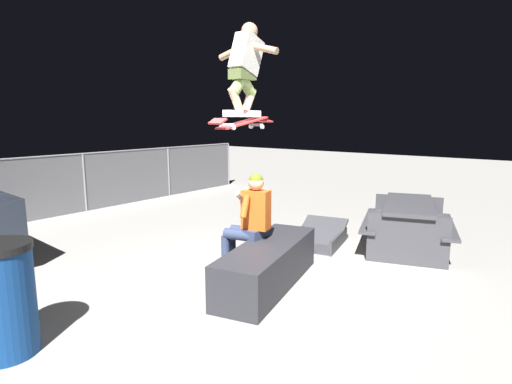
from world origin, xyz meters
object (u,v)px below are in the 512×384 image
(person_sitting_on_ledge, at_px, (248,219))
(ledge_box_main, at_px, (268,265))
(trash_bin, at_px, (2,299))
(picnic_table_back, at_px, (408,218))
(skateboard, at_px, (243,123))
(kicker_ramp, at_px, (319,239))
(skater_airborne, at_px, (245,65))

(person_sitting_on_ledge, bearing_deg, ledge_box_main, -105.46)
(trash_bin, bearing_deg, picnic_table_back, -19.27)
(skateboard, height_order, kicker_ramp, skateboard)
(person_sitting_on_ledge, xyz_separation_m, kicker_ramp, (1.81, -0.04, -0.69))
(skateboard, distance_m, skater_airborne, 0.69)
(kicker_ramp, height_order, trash_bin, trash_bin)
(skater_airborne, xyz_separation_m, picnic_table_back, (2.43, -1.30, -2.17))
(skater_airborne, distance_m, kicker_ramp, 3.18)
(ledge_box_main, height_order, person_sitting_on_ledge, person_sitting_on_ledge)
(trash_bin, bearing_deg, kicker_ramp, -7.01)
(skateboard, bearing_deg, kicker_ramp, -1.72)
(person_sitting_on_ledge, relative_size, kicker_ramp, 1.10)
(ledge_box_main, height_order, kicker_ramp, ledge_box_main)
(skateboard, height_order, trash_bin, skateboard)
(skateboard, height_order, picnic_table_back, skateboard)
(ledge_box_main, xyz_separation_m, kicker_ramp, (1.92, 0.36, -0.19))
(person_sitting_on_ledge, height_order, skater_airborne, skater_airborne)
(ledge_box_main, distance_m, trash_bin, 2.79)
(skater_airborne, height_order, trash_bin, skater_airborne)
(ledge_box_main, height_order, skater_airborne, skater_airborne)
(skateboard, bearing_deg, picnic_table_back, -27.51)
(skateboard, distance_m, trash_bin, 3.08)
(kicker_ramp, bearing_deg, skater_airborne, 178.21)
(ledge_box_main, relative_size, skater_airborne, 1.76)
(kicker_ramp, bearing_deg, trash_bin, 172.99)
(person_sitting_on_ledge, distance_m, picnic_table_back, 2.74)
(ledge_box_main, relative_size, kicker_ramp, 1.59)
(ledge_box_main, distance_m, kicker_ramp, 1.96)
(skater_airborne, bearing_deg, picnic_table_back, -28.06)
(person_sitting_on_ledge, bearing_deg, kicker_ramp, -1.23)
(skateboard, distance_m, picnic_table_back, 3.18)
(ledge_box_main, distance_m, picnic_table_back, 2.68)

